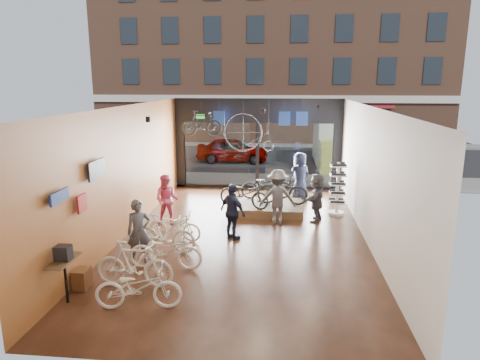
# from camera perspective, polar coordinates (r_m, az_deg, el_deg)

# --- Properties ---
(ground_plane) EXTENTS (7.00, 12.00, 0.04)m
(ground_plane) POSITION_cam_1_polar(r_m,az_deg,el_deg) (12.77, 0.60, -7.59)
(ground_plane) COLOR black
(ground_plane) RESTS_ON ground
(ceiling) EXTENTS (7.00, 12.00, 0.04)m
(ceiling) POSITION_cam_1_polar(r_m,az_deg,el_deg) (11.98, 0.65, 9.88)
(ceiling) COLOR black
(ceiling) RESTS_ON ground
(wall_left) EXTENTS (0.04, 12.00, 3.80)m
(wall_left) POSITION_cam_1_polar(r_m,az_deg,el_deg) (13.02, -14.99, 1.16)
(wall_left) COLOR #B25F2D
(wall_left) RESTS_ON ground
(wall_right) EXTENTS (0.04, 12.00, 3.80)m
(wall_right) POSITION_cam_1_polar(r_m,az_deg,el_deg) (12.42, 17.01, 0.48)
(wall_right) COLOR beige
(wall_right) RESTS_ON ground
(wall_back) EXTENTS (7.00, 0.04, 3.80)m
(wall_back) POSITION_cam_1_polar(r_m,az_deg,el_deg) (6.51, -4.28, -10.21)
(wall_back) COLOR beige
(wall_back) RESTS_ON ground
(storefront) EXTENTS (7.00, 0.26, 3.80)m
(storefront) POSITION_cam_1_polar(r_m,az_deg,el_deg) (18.12, 2.36, 4.80)
(storefront) COLOR black
(storefront) RESTS_ON ground
(exit_sign) EXTENTS (0.35, 0.06, 0.18)m
(exit_sign) POSITION_cam_1_polar(r_m,az_deg,el_deg) (18.18, -5.29, 8.43)
(exit_sign) COLOR #198C26
(exit_sign) RESTS_ON storefront
(street_road) EXTENTS (30.00, 18.00, 0.02)m
(street_road) POSITION_cam_1_polar(r_m,az_deg,el_deg) (27.30, 3.49, 3.48)
(street_road) COLOR black
(street_road) RESTS_ON ground
(sidewalk_near) EXTENTS (30.00, 2.40, 0.12)m
(sidewalk_near) POSITION_cam_1_polar(r_m,az_deg,el_deg) (19.64, 2.52, -0.03)
(sidewalk_near) COLOR slate
(sidewalk_near) RESTS_ON ground
(sidewalk_far) EXTENTS (30.00, 2.00, 0.12)m
(sidewalk_far) POSITION_cam_1_polar(r_m,az_deg,el_deg) (31.24, 3.80, 4.80)
(sidewalk_far) COLOR slate
(sidewalk_far) RESTS_ON ground
(opposite_building) EXTENTS (26.00, 5.00, 14.00)m
(opposite_building) POSITION_cam_1_polar(r_m,az_deg,el_deg) (33.53, 4.15, 17.24)
(opposite_building) COLOR brown
(opposite_building) RESTS_ON ground
(street_car) EXTENTS (4.03, 1.62, 1.37)m
(street_car) POSITION_cam_1_polar(r_m,az_deg,el_deg) (24.38, -1.03, 4.02)
(street_car) COLOR gray
(street_car) RESTS_ON street_road
(box_truck) EXTENTS (2.05, 6.15, 2.42)m
(box_truck) POSITION_cam_1_polar(r_m,az_deg,el_deg) (23.31, 12.72, 4.60)
(box_truck) COLOR silver
(box_truck) RESTS_ON street_road
(floor_bike_0) EXTENTS (1.81, 0.85, 0.91)m
(floor_bike_0) POSITION_cam_1_polar(r_m,az_deg,el_deg) (9.03, -13.38, -13.73)
(floor_bike_0) COLOR beige
(floor_bike_0) RESTS_ON ground_plane
(floor_bike_1) EXTENTS (1.79, 0.56, 1.07)m
(floor_bike_1) POSITION_cam_1_polar(r_m,az_deg,el_deg) (9.90, -13.93, -10.82)
(floor_bike_1) COLOR beige
(floor_bike_1) RESTS_ON ground_plane
(floor_bike_2) EXTENTS (1.80, 0.66, 0.94)m
(floor_bike_2) POSITION_cam_1_polar(r_m,az_deg,el_deg) (10.65, -9.91, -9.26)
(floor_bike_2) COLOR beige
(floor_bike_2) RESTS_ON ground_plane
(floor_bike_3) EXTENTS (1.78, 0.73, 1.04)m
(floor_bike_3) POSITION_cam_1_polar(r_m,az_deg,el_deg) (11.65, -10.00, -7.03)
(floor_bike_3) COLOR beige
(floor_bike_3) RESTS_ON ground_plane
(floor_bike_4) EXTENTS (1.69, 0.86, 0.85)m
(floor_bike_4) POSITION_cam_1_polar(r_m,az_deg,el_deg) (12.51, -8.71, -6.03)
(floor_bike_4) COLOR beige
(floor_bike_4) RESTS_ON ground_plane
(display_platform) EXTENTS (2.40, 1.80, 0.30)m
(display_platform) POSITION_cam_1_polar(r_m,az_deg,el_deg) (15.05, 3.72, -3.73)
(display_platform) COLOR #48311F
(display_platform) RESTS_ON ground_plane
(display_bike_left) EXTENTS (1.93, 1.26, 0.96)m
(display_bike_left) POSITION_cam_1_polar(r_m,az_deg,el_deg) (14.44, 0.53, -1.82)
(display_bike_left) COLOR black
(display_bike_left) RESTS_ON display_platform
(display_bike_mid) EXTENTS (1.79, 0.60, 1.06)m
(display_bike_mid) POSITION_cam_1_polar(r_m,az_deg,el_deg) (14.83, 5.67, -1.30)
(display_bike_mid) COLOR black
(display_bike_mid) RESTS_ON display_platform
(display_bike_right) EXTENTS (1.93, 0.88, 0.98)m
(display_bike_right) POSITION_cam_1_polar(r_m,az_deg,el_deg) (15.56, 3.58, -0.74)
(display_bike_right) COLOR black
(display_bike_right) RESTS_ON display_platform
(customer_0) EXTENTS (0.71, 0.63, 1.63)m
(customer_0) POSITION_cam_1_polar(r_m,az_deg,el_deg) (11.04, -13.33, -6.69)
(customer_0) COLOR #3F3F44
(customer_0) RESTS_ON ground_plane
(customer_1) EXTENTS (0.80, 0.62, 1.63)m
(customer_1) POSITION_cam_1_polar(r_m,az_deg,el_deg) (13.74, -9.71, -2.64)
(customer_1) COLOR #CC4C72
(customer_1) RESTS_ON ground_plane
(customer_2) EXTENTS (1.00, 0.93, 1.64)m
(customer_2) POSITION_cam_1_polar(r_m,az_deg,el_deg) (12.27, -0.98, -4.30)
(customer_2) COLOR #161C33
(customer_2) RESTS_ON ground_plane
(customer_3) EXTENTS (1.20, 0.75, 1.78)m
(customer_3) POSITION_cam_1_polar(r_m,az_deg,el_deg) (13.60, 5.02, -2.32)
(customer_3) COLOR #3F3F44
(customer_3) RESTS_ON ground_plane
(customer_4) EXTENTS (1.07, 0.98, 1.84)m
(customer_4) POSITION_cam_1_polar(r_m,az_deg,el_deg) (16.60, 7.96, 0.51)
(customer_4) COLOR #161C33
(customer_4) RESTS_ON ground_plane
(customer_5) EXTENTS (0.87, 1.55, 1.59)m
(customer_5) POSITION_cam_1_polar(r_m,az_deg,el_deg) (14.13, 10.20, -2.30)
(customer_5) COLOR #3F3F44
(customer_5) RESTS_ON ground_plane
(sunglasses_rack) EXTENTS (0.56, 0.47, 1.83)m
(sunglasses_rack) POSITION_cam_1_polar(r_m,az_deg,el_deg) (14.91, 12.86, -1.15)
(sunglasses_rack) COLOR white
(sunglasses_rack) RESTS_ON ground_plane
(wall_merch) EXTENTS (0.40, 2.40, 2.60)m
(wall_merch) POSITION_cam_1_polar(r_m,az_deg,el_deg) (10.03, -21.07, -6.31)
(wall_merch) COLOR navy
(wall_merch) RESTS_ON wall_left
(penny_farthing) EXTENTS (1.88, 0.06, 1.50)m
(penny_farthing) POSITION_cam_1_polar(r_m,az_deg,el_deg) (16.73, 1.49, 6.21)
(penny_farthing) COLOR black
(penny_farthing) RESTS_ON ceiling
(hung_bike) EXTENTS (1.60, 0.51, 0.95)m
(hung_bike) POSITION_cam_1_polar(r_m,az_deg,el_deg) (16.48, -5.18, 7.54)
(hung_bike) COLOR black
(hung_bike) RESTS_ON ceiling
(jersey_left) EXTENTS (0.45, 0.03, 0.55)m
(jersey_left) POSITION_cam_1_polar(r_m,az_deg,el_deg) (17.36, -2.81, 8.26)
(jersey_left) COLOR #1E3F99
(jersey_left) RESTS_ON ceiling
(jersey_mid) EXTENTS (0.45, 0.03, 0.55)m
(jersey_mid) POSITION_cam_1_polar(r_m,az_deg,el_deg) (17.17, 5.95, 8.16)
(jersey_mid) COLOR #1E3F99
(jersey_mid) RESTS_ON ceiling
(jersey_right) EXTENTS (0.45, 0.03, 0.55)m
(jersey_right) POSITION_cam_1_polar(r_m,az_deg,el_deg) (17.18, 8.27, 8.10)
(jersey_right) COLOR #1E3F99
(jersey_right) RESTS_ON ceiling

